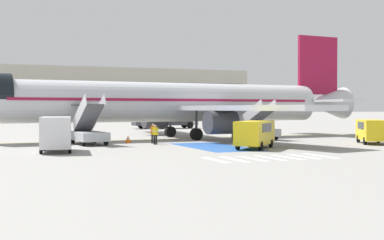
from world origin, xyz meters
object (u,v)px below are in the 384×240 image
(service_van_0, at_px, (255,132))
(ground_crew_2, at_px, (155,133))
(airliner, at_px, (174,102))
(traffic_cone_0, at_px, (128,139))
(terminal_building, at_px, (106,94))
(ground_crew_0, at_px, (233,130))
(ground_crew_1, at_px, (153,132))
(boarding_stairs_forward, at_px, (89,132))
(fuel_tanker, at_px, (164,117))
(service_van_2, at_px, (372,129))
(service_van_3, at_px, (56,131))
(boarding_stairs_aft, at_px, (257,129))

(service_van_0, height_order, ground_crew_2, service_van_0)
(airliner, distance_m, traffic_cone_0, 8.03)
(terminal_building, bearing_deg, airliner, -97.94)
(ground_crew_0, bearing_deg, ground_crew_1, -159.22)
(boarding_stairs_forward, bearing_deg, ground_crew_2, -26.06)
(fuel_tanker, height_order, service_van_2, fuel_tanker)
(ground_crew_2, bearing_deg, ground_crew_1, -59.77)
(ground_crew_1, bearing_deg, terminal_building, -85.51)
(ground_crew_1, bearing_deg, traffic_cone_0, -21.13)
(ground_crew_0, bearing_deg, terminal_building, 104.23)
(ground_crew_0, xyz_separation_m, ground_crew_2, (-7.88, -1.60, -0.08))
(airliner, bearing_deg, fuel_tanker, -21.29)
(fuel_tanker, height_order, service_van_3, fuel_tanker)
(boarding_stairs_aft, bearing_deg, traffic_cone_0, 177.98)
(service_van_3, height_order, traffic_cone_0, service_van_3)
(traffic_cone_0, bearing_deg, ground_crew_2, -59.65)
(service_van_3, bearing_deg, boarding_stairs_aft, 30.64)
(service_van_2, xyz_separation_m, ground_crew_2, (-17.30, 5.67, -0.28))
(boarding_stairs_aft, height_order, terminal_building, terminal_building)
(ground_crew_2, bearing_deg, terminal_building, -59.82)
(service_van_0, bearing_deg, traffic_cone_0, 169.89)
(service_van_2, height_order, ground_crew_0, service_van_2)
(ground_crew_0, distance_m, ground_crew_2, 8.04)
(service_van_3, bearing_deg, ground_crew_0, 29.35)
(ground_crew_1, distance_m, ground_crew_2, 1.44)
(service_van_0, height_order, service_van_2, service_van_0)
(ground_crew_0, relative_size, traffic_cone_0, 2.78)
(terminal_building, bearing_deg, ground_crew_2, -99.83)
(airliner, bearing_deg, service_van_0, -179.54)
(fuel_tanker, bearing_deg, ground_crew_2, -20.44)
(ground_crew_2, bearing_deg, boarding_stairs_aft, -123.18)
(boarding_stairs_forward, relative_size, fuel_tanker, 0.56)
(fuel_tanker, relative_size, service_van_0, 2.01)
(airliner, xyz_separation_m, terminal_building, (12.13, 86.96, 3.01))
(boarding_stairs_forward, xyz_separation_m, service_van_0, (10.65, -8.89, 0.22))
(service_van_2, bearing_deg, service_van_0, -145.97)
(airliner, height_order, ground_crew_2, airliner)
(boarding_stairs_aft, distance_m, service_van_3, 21.39)
(boarding_stairs_aft, bearing_deg, service_van_0, -123.93)
(airliner, distance_m, ground_crew_1, 7.50)
(service_van_0, xyz_separation_m, ground_crew_0, (2.35, 8.51, -0.23))
(service_van_3, xyz_separation_m, ground_crew_2, (8.57, 4.66, -0.50))
(terminal_building, bearing_deg, traffic_cone_0, -101.09)
(boarding_stairs_forward, height_order, ground_crew_2, boarding_stairs_forward)
(ground_crew_1, relative_size, ground_crew_2, 1.03)
(ground_crew_1, bearing_deg, airliner, -109.80)
(boarding_stairs_aft, relative_size, service_van_3, 1.10)
(boarding_stairs_forward, relative_size, ground_crew_2, 3.32)
(boarding_stairs_forward, xyz_separation_m, boarding_stairs_aft, (16.36, 1.42, -0.04))
(ground_crew_1, xyz_separation_m, traffic_cone_0, (-1.85, 1.32, -0.65))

